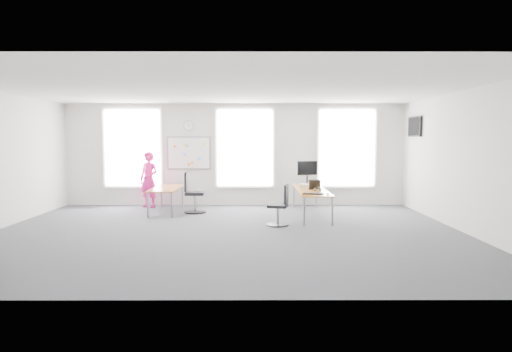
{
  "coord_description": "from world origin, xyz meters",
  "views": [
    {
      "loc": [
        0.59,
        -9.46,
        1.99
      ],
      "look_at": [
        0.62,
        1.2,
        1.1
      ],
      "focal_mm": 32.0,
      "sensor_mm": 36.0,
      "label": 1
    }
  ],
  "objects_px": {
    "desk_left": "(166,190)",
    "keyboard": "(313,194)",
    "chair_left": "(193,195)",
    "desk_right": "(311,191)",
    "headphones": "(317,190)",
    "person": "(149,180)",
    "monitor": "(307,170)",
    "chair_right": "(280,208)"
  },
  "relations": [
    {
      "from": "desk_right",
      "to": "chair_left",
      "type": "distance_m",
      "value": 3.14
    },
    {
      "from": "chair_right",
      "to": "chair_left",
      "type": "relative_size",
      "value": 0.87
    },
    {
      "from": "chair_left",
      "to": "person",
      "type": "height_order",
      "value": "person"
    },
    {
      "from": "desk_left",
      "to": "person",
      "type": "height_order",
      "value": "person"
    },
    {
      "from": "chair_left",
      "to": "headphones",
      "type": "relative_size",
      "value": 6.33
    },
    {
      "from": "chair_left",
      "to": "desk_right",
      "type": "bearing_deg",
      "value": -100.15
    },
    {
      "from": "desk_right",
      "to": "person",
      "type": "distance_m",
      "value": 4.71
    },
    {
      "from": "desk_right",
      "to": "keyboard",
      "type": "bearing_deg",
      "value": -94.33
    },
    {
      "from": "keyboard",
      "to": "chair_left",
      "type": "bearing_deg",
      "value": 170.81
    },
    {
      "from": "desk_right",
      "to": "chair_left",
      "type": "xyz_separation_m",
      "value": [
        -3.09,
        0.5,
        -0.17
      ]
    },
    {
      "from": "chair_left",
      "to": "keyboard",
      "type": "relative_size",
      "value": 2.29
    },
    {
      "from": "desk_left",
      "to": "chair_left",
      "type": "height_order",
      "value": "chair_left"
    },
    {
      "from": "desk_right",
      "to": "chair_left",
      "type": "height_order",
      "value": "chair_left"
    },
    {
      "from": "person",
      "to": "headphones",
      "type": "distance_m",
      "value": 4.97
    },
    {
      "from": "chair_left",
      "to": "headphones",
      "type": "xyz_separation_m",
      "value": [
        3.18,
        -1.0,
        0.26
      ]
    },
    {
      "from": "person",
      "to": "keyboard",
      "type": "height_order",
      "value": "person"
    },
    {
      "from": "chair_right",
      "to": "person",
      "type": "xyz_separation_m",
      "value": [
        -3.62,
        2.76,
        0.39
      ]
    },
    {
      "from": "person",
      "to": "headphones",
      "type": "xyz_separation_m",
      "value": [
        4.56,
        -1.96,
        -0.07
      ]
    },
    {
      "from": "monitor",
      "to": "desk_left",
      "type": "bearing_deg",
      "value": 172.47
    },
    {
      "from": "desk_left",
      "to": "headphones",
      "type": "relative_size",
      "value": 10.62
    },
    {
      "from": "desk_right",
      "to": "monitor",
      "type": "distance_m",
      "value": 1.27
    },
    {
      "from": "desk_left",
      "to": "person",
      "type": "relative_size",
      "value": 1.13
    },
    {
      "from": "headphones",
      "to": "desk_left",
      "type": "bearing_deg",
      "value": -179.37
    },
    {
      "from": "desk_left",
      "to": "keyboard",
      "type": "distance_m",
      "value": 4.09
    },
    {
      "from": "desk_left",
      "to": "headphones",
      "type": "height_order",
      "value": "headphones"
    },
    {
      "from": "chair_right",
      "to": "person",
      "type": "relative_size",
      "value": 0.59
    },
    {
      "from": "keyboard",
      "to": "desk_left",
      "type": "bearing_deg",
      "value": 174.11
    },
    {
      "from": "monitor",
      "to": "chair_left",
      "type": "bearing_deg",
      "value": 176.3
    },
    {
      "from": "keyboard",
      "to": "headphones",
      "type": "bearing_deg",
      "value": 91.11
    },
    {
      "from": "desk_left",
      "to": "chair_left",
      "type": "relative_size",
      "value": 1.68
    },
    {
      "from": "person",
      "to": "monitor",
      "type": "xyz_separation_m",
      "value": [
        4.51,
        -0.27,
        0.28
      ]
    },
    {
      "from": "keyboard",
      "to": "person",
      "type": "bearing_deg",
      "value": 168.19
    },
    {
      "from": "desk_right",
      "to": "chair_left",
      "type": "bearing_deg",
      "value": 170.89
    },
    {
      "from": "desk_right",
      "to": "headphones",
      "type": "height_order",
      "value": "headphones"
    },
    {
      "from": "desk_left",
      "to": "chair_right",
      "type": "xyz_separation_m",
      "value": [
        2.96,
        -1.9,
        -0.19
      ]
    },
    {
      "from": "desk_left",
      "to": "chair_left",
      "type": "distance_m",
      "value": 0.74
    },
    {
      "from": "desk_right",
      "to": "keyboard",
      "type": "distance_m",
      "value": 1.06
    },
    {
      "from": "desk_right",
      "to": "headphones",
      "type": "bearing_deg",
      "value": -80.01
    },
    {
      "from": "headphones",
      "to": "monitor",
      "type": "bearing_deg",
      "value": 108.09
    },
    {
      "from": "chair_left",
      "to": "keyboard",
      "type": "xyz_separation_m",
      "value": [
        3.02,
        -1.55,
        0.22
      ]
    },
    {
      "from": "keyboard",
      "to": "desk_right",
      "type": "bearing_deg",
      "value": 103.65
    },
    {
      "from": "desk_right",
      "to": "keyboard",
      "type": "xyz_separation_m",
      "value": [
        -0.08,
        -1.05,
        0.06
      ]
    }
  ]
}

